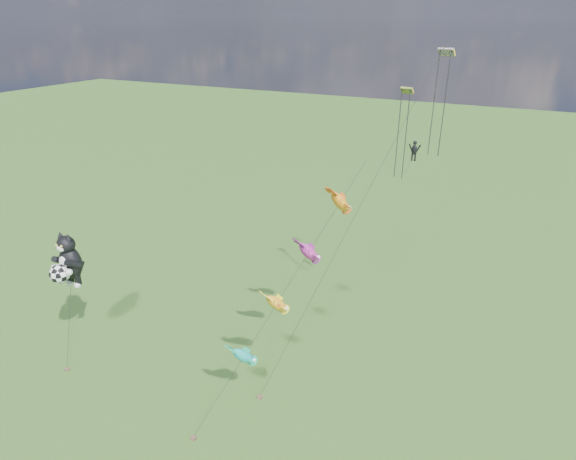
% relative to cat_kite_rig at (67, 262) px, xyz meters
% --- Properties ---
extents(ground, '(300.00, 300.00, 0.00)m').
position_rel_cat_kite_rig_xyz_m(ground, '(-2.14, -1.45, -8.70)').
color(ground, '#1D4611').
extents(cat_kite_rig, '(2.27, 4.07, 11.21)m').
position_rel_cat_kite_rig_xyz_m(cat_kite_rig, '(0.00, 0.00, 0.00)').
color(cat_kite_rig, '#503B29').
rests_on(cat_kite_rig, ground).
extents(fish_windsock_rig, '(6.89, 14.50, 17.09)m').
position_rel_cat_kite_rig_xyz_m(fish_windsock_rig, '(18.06, 4.29, 0.89)').
color(fish_windsock_rig, '#503B29').
rests_on(fish_windsock_rig, ground).
extents(parafoil_rig, '(9.10, 15.69, 25.26)m').
position_rel_cat_kite_rig_xyz_m(parafoil_rig, '(23.43, 14.83, 9.67)').
color(parafoil_rig, '#503B29').
rests_on(parafoil_rig, ground).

